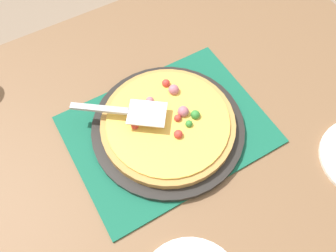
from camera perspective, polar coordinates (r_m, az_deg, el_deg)
The scene contains 6 objects.
ground_plane at distance 1.57m, azimuth 0.00°, elevation -14.44°, with size 8.00×8.00×0.00m, color #84705B.
dining_table at distance 0.97m, azimuth 0.00°, elevation -3.89°, with size 1.40×1.00×0.75m.
placemat at distance 0.87m, azimuth 0.00°, elevation -0.57°, with size 0.48×0.36×0.01m, color #145B42.
pizza_pan at distance 0.86m, azimuth 0.00°, elevation -0.24°, with size 0.38×0.38×0.01m, color black.
pizza at distance 0.84m, azimuth 0.02°, elevation 0.53°, with size 0.33×0.33×0.05m.
pizza_server at distance 0.82m, azimuth -6.77°, elevation 2.43°, with size 0.21×0.17×0.01m.
Camera 1 is at (0.22, 0.38, 1.51)m, focal length 36.97 mm.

